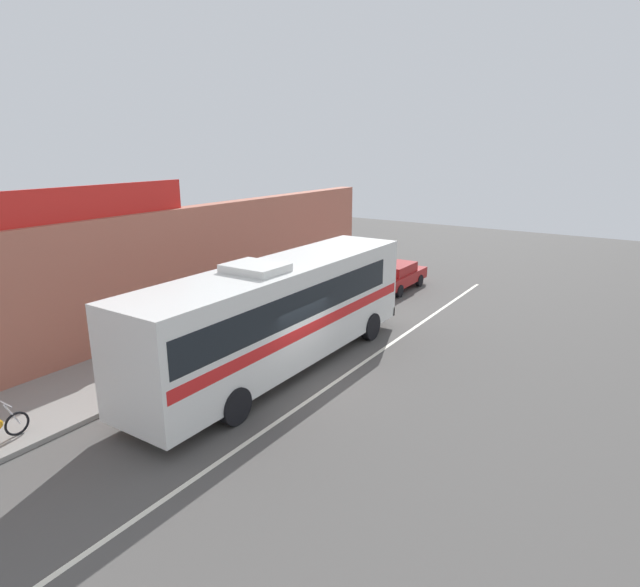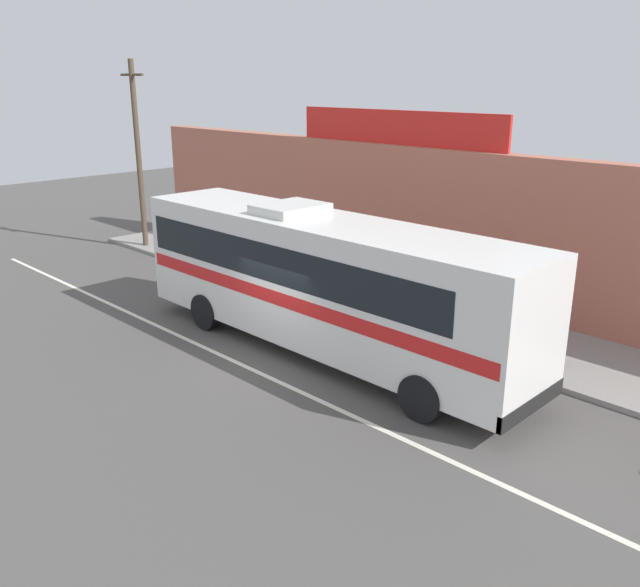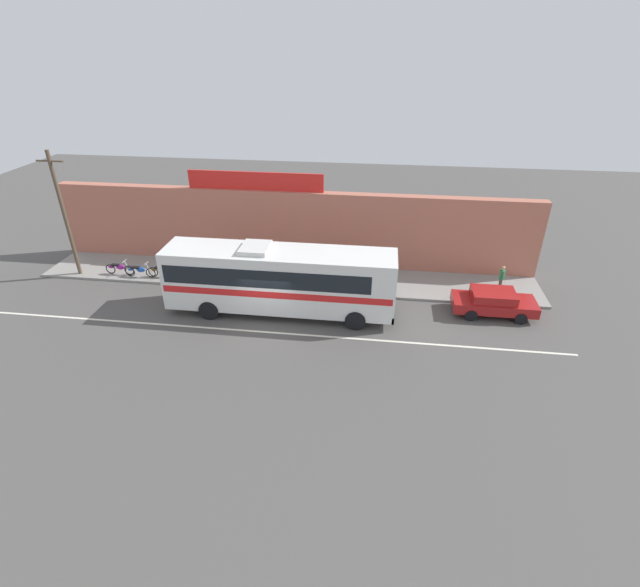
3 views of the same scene
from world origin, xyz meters
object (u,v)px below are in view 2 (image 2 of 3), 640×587
at_px(motorcycle_red, 183,244).
at_px(pedestrian_near_shop, 562,326).
at_px(intercity_bus, 321,276).
at_px(utility_pole, 138,152).
at_px(motorcycle_orange, 226,257).
at_px(motorcycle_blue, 200,251).

relative_size(motorcycle_red, pedestrian_near_shop, 1.11).
distance_m(intercity_bus, utility_pole, 13.54).
bearing_deg(motorcycle_orange, pedestrian_near_shop, 2.64).
distance_m(intercity_bus, pedestrian_near_shop, 6.10).
bearing_deg(pedestrian_near_shop, motorcycle_red, -177.96).
bearing_deg(intercity_bus, pedestrian_near_shop, 34.85).
bearing_deg(motorcycle_red, motorcycle_blue, -7.22).
relative_size(intercity_bus, motorcycle_orange, 6.18).
xyz_separation_m(motorcycle_red, motorcycle_blue, (1.41, -0.18, 0.00)).
xyz_separation_m(utility_pole, pedestrian_near_shop, (18.07, 0.77, -2.91)).
bearing_deg(motorcycle_orange, motorcycle_blue, -174.13).
distance_m(motorcycle_orange, pedestrian_near_shop, 12.76).
height_order(motorcycle_red, motorcycle_blue, same).
height_order(utility_pole, motorcycle_orange, utility_pole).
distance_m(utility_pole, motorcycle_blue, 5.22).
height_order(utility_pole, pedestrian_near_shop, utility_pole).
height_order(utility_pole, motorcycle_red, utility_pole).
bearing_deg(motorcycle_blue, motorcycle_red, 172.78).
bearing_deg(utility_pole, intercity_bus, -11.50).
bearing_deg(intercity_bus, utility_pole, 168.50).
height_order(intercity_bus, pedestrian_near_shop, intercity_bus).
distance_m(motorcycle_orange, motorcycle_blue, 1.43).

